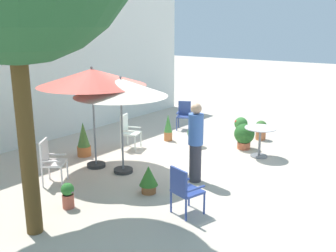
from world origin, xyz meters
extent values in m
plane|color=beige|center=(0.00, 0.00, 0.00)|extent=(60.00, 60.00, 0.00)
cube|color=silver|center=(0.00, 4.10, 2.15)|extent=(11.07, 0.30, 4.29)
cylinder|color=#523B1B|center=(-4.09, -0.27, 1.63)|extent=(0.26, 0.26, 3.26)
cylinder|color=#2D2D2D|center=(-1.27, 0.43, 0.04)|extent=(0.44, 0.44, 0.08)
cylinder|color=slate|center=(-1.27, 0.43, 1.09)|extent=(0.04, 0.04, 2.17)
cone|color=beige|center=(-1.27, 0.43, 1.98)|extent=(2.08, 2.08, 0.39)
sphere|color=slate|center=(-1.27, 0.43, 2.20)|extent=(0.06, 0.06, 0.06)
cylinder|color=#2D2D2D|center=(-1.40, 1.20, 0.04)|extent=(0.44, 0.44, 0.08)
cylinder|color=slate|center=(-1.40, 1.20, 1.17)|extent=(0.04, 0.04, 2.34)
cone|color=#D55043|center=(-1.40, 1.20, 2.15)|extent=(2.47, 2.47, 0.38)
sphere|color=slate|center=(-1.40, 1.20, 2.37)|extent=(0.06, 0.06, 0.06)
cylinder|color=silver|center=(1.66, -1.61, 0.76)|extent=(0.80, 0.80, 0.02)
cylinder|color=slate|center=(1.66, -1.61, 0.38)|extent=(0.06, 0.06, 0.75)
cylinder|color=slate|center=(1.66, -1.61, 0.01)|extent=(0.44, 0.44, 0.03)
cube|color=white|center=(-2.62, 1.14, 0.46)|extent=(0.66, 0.65, 0.04)
cube|color=white|center=(-2.74, 1.30, 0.72)|extent=(0.40, 0.31, 0.49)
cube|color=white|center=(-2.80, 1.00, 0.58)|extent=(0.27, 0.34, 0.03)
cube|color=white|center=(-2.43, 1.28, 0.58)|extent=(0.27, 0.34, 0.03)
cylinder|color=white|center=(-2.68, 0.84, 0.22)|extent=(0.04, 0.04, 0.44)
cylinder|color=white|center=(-2.31, 1.12, 0.22)|extent=(0.04, 0.04, 0.44)
cylinder|color=white|center=(-2.92, 1.16, 0.22)|extent=(0.04, 0.04, 0.44)
cylinder|color=white|center=(-2.55, 1.44, 0.22)|extent=(0.04, 0.04, 0.44)
cube|color=#374D8F|center=(2.72, 1.50, 0.43)|extent=(0.57, 0.58, 0.04)
cube|color=#374D8F|center=(2.89, 1.59, 0.68)|extent=(0.22, 0.38, 0.45)
cube|color=#374D8F|center=(2.63, 1.68, 0.55)|extent=(0.36, 0.21, 0.03)
cube|color=#374D8F|center=(2.80, 1.33, 0.55)|extent=(0.36, 0.21, 0.03)
cylinder|color=#374D8F|center=(2.45, 1.59, 0.21)|extent=(0.04, 0.04, 0.41)
cylinder|color=#374D8F|center=(2.63, 1.24, 0.21)|extent=(0.04, 0.04, 0.41)
cylinder|color=#374D8F|center=(2.80, 1.77, 0.21)|extent=(0.04, 0.04, 0.41)
cylinder|color=#374D8F|center=(2.98, 1.42, 0.21)|extent=(0.04, 0.04, 0.41)
cube|color=#2B428F|center=(-2.04, -1.89, 0.42)|extent=(0.57, 0.56, 0.04)
cube|color=#2B428F|center=(-2.24, -1.84, 0.67)|extent=(0.16, 0.43, 0.45)
cube|color=#2B428F|center=(-2.10, -2.09, 0.54)|extent=(0.41, 0.15, 0.03)
cube|color=#2B428F|center=(-1.98, -1.69, 0.54)|extent=(0.41, 0.15, 0.03)
cylinder|color=#2B428F|center=(-1.89, -2.15, 0.20)|extent=(0.04, 0.04, 0.40)
cylinder|color=#2B428F|center=(-1.78, -1.75, 0.20)|extent=(0.04, 0.04, 0.40)
cylinder|color=#2B428F|center=(-2.30, -2.04, 0.20)|extent=(0.04, 0.04, 0.40)
cylinder|color=#2B428F|center=(-2.19, -1.63, 0.20)|extent=(0.04, 0.04, 0.40)
cube|color=white|center=(0.16, 1.48, 0.44)|extent=(0.61, 0.58, 0.04)
cube|color=white|center=(0.09, 1.67, 0.70)|extent=(0.44, 0.20, 0.49)
cube|color=white|center=(-0.05, 1.41, 0.56)|extent=(0.17, 0.38, 0.03)
cube|color=white|center=(0.37, 1.56, 0.56)|extent=(0.17, 0.38, 0.03)
cylinder|color=white|center=(0.02, 1.22, 0.21)|extent=(0.04, 0.04, 0.42)
cylinder|color=white|center=(0.44, 1.38, 0.21)|extent=(0.04, 0.04, 0.42)
cylinder|color=white|center=(-0.12, 1.59, 0.21)|extent=(0.04, 0.04, 0.42)
cylinder|color=white|center=(0.30, 1.75, 0.21)|extent=(0.04, 0.04, 0.42)
cylinder|color=#BE6431|center=(-1.03, 2.05, 0.13)|extent=(0.36, 0.36, 0.26)
cylinder|color=#382819|center=(-1.03, 2.05, 0.25)|extent=(0.31, 0.31, 0.02)
cone|color=#467130|center=(-1.03, 2.05, 0.57)|extent=(0.32, 0.32, 0.64)
cylinder|color=brown|center=(3.10, -0.36, 0.11)|extent=(0.27, 0.27, 0.23)
cylinder|color=#382819|center=(3.10, -0.36, 0.22)|extent=(0.23, 0.23, 0.02)
sphere|color=#3B7F36|center=(3.10, -0.36, 0.40)|extent=(0.40, 0.40, 0.40)
sphere|color=#E7492E|center=(2.98, -0.25, 0.48)|extent=(0.09, 0.09, 0.09)
sphere|color=#E7492E|center=(3.22, -0.42, 0.48)|extent=(0.09, 0.09, 0.09)
cylinder|color=#B25641|center=(-3.20, -0.01, 0.13)|extent=(0.21, 0.21, 0.26)
cylinder|color=#382819|center=(-3.20, -0.01, 0.25)|extent=(0.19, 0.19, 0.02)
sphere|color=#2D732C|center=(-3.20, -0.01, 0.37)|extent=(0.24, 0.24, 0.24)
sphere|color=#C13EA9|center=(-3.19, -0.10, 0.34)|extent=(0.07, 0.07, 0.07)
sphere|color=#C13EA9|center=(-3.22, -0.08, 0.37)|extent=(0.04, 0.04, 0.04)
sphere|color=#C13EA9|center=(-3.26, -0.08, 0.37)|extent=(0.06, 0.06, 0.06)
sphere|color=#C13EA9|center=(-3.13, 0.06, 0.41)|extent=(0.05, 0.05, 0.05)
cylinder|color=brown|center=(-1.80, -0.78, 0.08)|extent=(0.29, 0.29, 0.17)
cylinder|color=#382819|center=(-1.80, -0.78, 0.16)|extent=(0.26, 0.26, 0.02)
cone|color=#316B25|center=(-1.80, -0.78, 0.37)|extent=(0.38, 0.38, 0.41)
cylinder|color=#C1613F|center=(2.02, -1.00, 0.10)|extent=(0.35, 0.35, 0.19)
cylinder|color=#382819|center=(2.02, -1.00, 0.18)|extent=(0.31, 0.31, 0.02)
sphere|color=#265B23|center=(2.02, -1.00, 0.43)|extent=(0.56, 0.56, 0.56)
cylinder|color=#BB5C32|center=(1.40, 0.22, 0.11)|extent=(0.26, 0.26, 0.22)
cylinder|color=#382819|center=(1.40, 0.22, 0.21)|extent=(0.23, 0.23, 0.02)
sphere|color=#41743A|center=(1.40, 0.22, 0.39)|extent=(0.40, 0.40, 0.40)
cylinder|color=#C06F3B|center=(1.40, 1.14, 0.13)|extent=(0.24, 0.24, 0.26)
cylinder|color=#382819|center=(1.40, 1.14, 0.25)|extent=(0.21, 0.21, 0.02)
cone|color=#408739|center=(1.40, 1.14, 0.53)|extent=(0.24, 0.24, 0.53)
cylinder|color=#C66D43|center=(3.15, -0.99, 0.13)|extent=(0.29, 0.29, 0.26)
cylinder|color=#382819|center=(3.15, -0.99, 0.25)|extent=(0.26, 0.26, 0.02)
sphere|color=#3C6D2F|center=(3.15, -0.99, 0.41)|extent=(0.34, 0.34, 0.34)
cylinder|color=#33333D|center=(-0.71, -1.18, 0.42)|extent=(0.26, 0.26, 0.84)
cylinder|color=#3F67B4|center=(-0.71, -1.18, 1.17)|extent=(0.45, 0.45, 0.66)
sphere|color=tan|center=(-0.71, -1.18, 1.61)|extent=(0.23, 0.23, 0.23)
camera|label=1|loc=(-7.28, -5.42, 3.25)|focal=40.98mm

